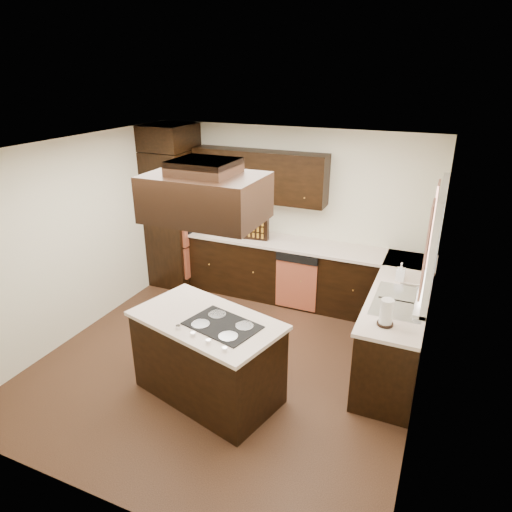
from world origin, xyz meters
name	(u,v)px	position (x,y,z in m)	size (l,w,h in m)	color
floor	(228,362)	(0.00, 0.00, -0.01)	(4.20, 4.20, 0.02)	brown
ceiling	(223,148)	(0.00, 0.00, 2.51)	(4.20, 4.20, 0.02)	silver
wall_back	(290,213)	(0.00, 2.11, 1.25)	(4.20, 0.02, 2.50)	#F1ECCD
wall_front	(89,376)	(0.00, -2.11, 1.25)	(4.20, 0.02, 2.50)	#F1ECCD
wall_left	(77,239)	(-2.11, 0.00, 1.25)	(0.02, 4.20, 2.50)	#F1ECCD
wall_right	(430,302)	(2.11, 0.00, 1.25)	(0.02, 4.20, 2.50)	#F1ECCD
oven_column	(175,219)	(-1.78, 1.71, 1.06)	(0.65, 0.75, 2.12)	black
wall_oven_face	(194,218)	(-1.43, 1.71, 1.12)	(0.05, 0.62, 0.78)	#BB583A
base_cabinets_back	(284,271)	(0.03, 1.80, 0.44)	(2.93, 0.60, 0.88)	black
base_cabinets_right	(398,324)	(1.80, 0.90, 0.44)	(0.60, 2.40, 0.88)	black
countertop_back	(284,243)	(0.03, 1.79, 0.90)	(2.93, 0.63, 0.04)	beige
countertop_right	(401,289)	(1.79, 0.90, 0.90)	(0.63, 2.40, 0.04)	beige
upper_cabinets	(259,176)	(-0.43, 1.93, 1.81)	(2.00, 0.34, 0.72)	black
dishwasher_front	(296,285)	(0.33, 1.50, 0.40)	(0.60, 0.05, 0.72)	#BB583A
window_frame	(436,241)	(2.07, 0.55, 1.65)	(0.06, 1.32, 1.12)	silver
window_pane	(439,242)	(2.10, 0.55, 1.65)	(0.00, 1.20, 1.00)	white
curtain_left	(427,250)	(2.01, 0.13, 1.70)	(0.02, 0.34, 0.90)	beige
curtain_right	(433,224)	(2.01, 0.97, 1.70)	(0.02, 0.34, 0.90)	beige
sink_rim	(399,301)	(1.80, 0.55, 0.92)	(0.52, 0.84, 0.01)	silver
island	(208,359)	(0.07, -0.60, 0.44)	(1.47, 0.80, 0.88)	black
island_top	(206,320)	(0.07, -0.60, 0.90)	(1.52, 0.85, 0.04)	beige
cooktop	(222,325)	(0.29, -0.66, 0.93)	(0.69, 0.46, 0.01)	black
range_hood	(205,197)	(0.10, -0.55, 2.16)	(1.05, 0.72, 0.42)	black
hood_duct	(204,167)	(0.10, -0.55, 2.44)	(0.55, 0.50, 0.13)	black
blender_base	(221,229)	(-1.01, 1.80, 0.97)	(0.15, 0.15, 0.10)	silver
blender_pitcher	(221,217)	(-1.01, 1.80, 1.15)	(0.13, 0.13, 0.26)	silver
spice_rack	(255,228)	(-0.40, 1.71, 1.09)	(0.40, 0.10, 0.34)	black
mixing_bowl	(214,231)	(-1.07, 1.70, 0.95)	(0.25, 0.25, 0.06)	silver
soap_bottle	(401,272)	(1.74, 1.10, 1.03)	(0.10, 0.10, 0.22)	silver
paper_towel	(386,313)	(1.74, -0.01, 1.06)	(0.13, 0.13, 0.28)	silver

